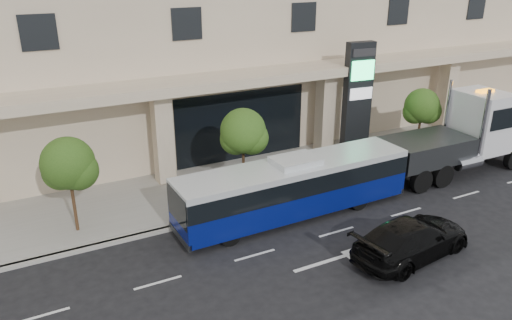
{
  "coord_description": "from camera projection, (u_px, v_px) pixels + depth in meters",
  "views": [
    {
      "loc": [
        -11.84,
        -16.73,
        11.01
      ],
      "look_at": [
        -2.13,
        2.0,
        2.53
      ],
      "focal_mm": 35.0,
      "sensor_mm": 36.0,
      "label": 1
    }
  ],
  "objects": [
    {
      "name": "ground",
      "position": [
        317.0,
        217.0,
        22.94
      ],
      "size": [
        120.0,
        120.0,
        0.0
      ],
      "primitive_type": "plane",
      "color": "black",
      "rests_on": "ground"
    },
    {
      "name": "sidewalk",
      "position": [
        265.0,
        177.0,
        27.03
      ],
      "size": [
        120.0,
        6.0,
        0.15
      ],
      "primitive_type": "cube",
      "color": "gray",
      "rests_on": "ground"
    },
    {
      "name": "curb",
      "position": [
        294.0,
        199.0,
        24.56
      ],
      "size": [
        120.0,
        0.3,
        0.15
      ],
      "primitive_type": "cube",
      "color": "gray",
      "rests_on": "ground"
    },
    {
      "name": "tree_left",
      "position": [
        69.0,
        167.0,
        20.49
      ],
      "size": [
        2.27,
        2.2,
        4.22
      ],
      "color": "#422B19",
      "rests_on": "sidewalk"
    },
    {
      "name": "tree_mid",
      "position": [
        244.0,
        134.0,
        23.84
      ],
      "size": [
        2.28,
        2.2,
        4.38
      ],
      "color": "#422B19",
      "rests_on": "sidewalk"
    },
    {
      "name": "tree_right",
      "position": [
        422.0,
        108.0,
        28.83
      ],
      "size": [
        2.1,
        2.0,
        4.04
      ],
      "color": "#422B19",
      "rests_on": "sidewalk"
    },
    {
      "name": "city_bus",
      "position": [
        295.0,
        186.0,
        22.63
      ],
      "size": [
        11.31,
        2.56,
        2.85
      ],
      "rotation": [
        0.0,
        0.0,
        0.02
      ],
      "color": "black",
      "rests_on": "ground"
    },
    {
      "name": "tow_truck",
      "position": [
        465.0,
        136.0,
        27.35
      ],
      "size": [
        10.86,
        2.88,
        4.95
      ],
      "rotation": [
        0.0,
        0.0,
        -0.02
      ],
      "color": "#2D3033",
      "rests_on": "ground"
    },
    {
      "name": "black_sedan",
      "position": [
        412.0,
        238.0,
        19.69
      ],
      "size": [
        5.7,
        2.94,
        1.58
      ],
      "primitive_type": "imported",
      "rotation": [
        0.0,
        0.0,
        1.71
      ],
      "color": "black",
      "rests_on": "ground"
    },
    {
      "name": "signage_pylon",
      "position": [
        357.0,
        99.0,
        28.82
      ],
      "size": [
        1.71,
        0.76,
        6.66
      ],
      "rotation": [
        0.0,
        0.0,
        -0.09
      ],
      "color": "black",
      "rests_on": "sidewalk"
    }
  ]
}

